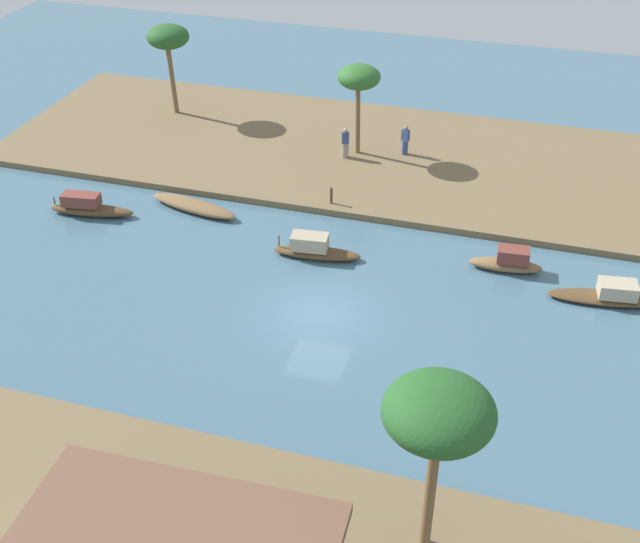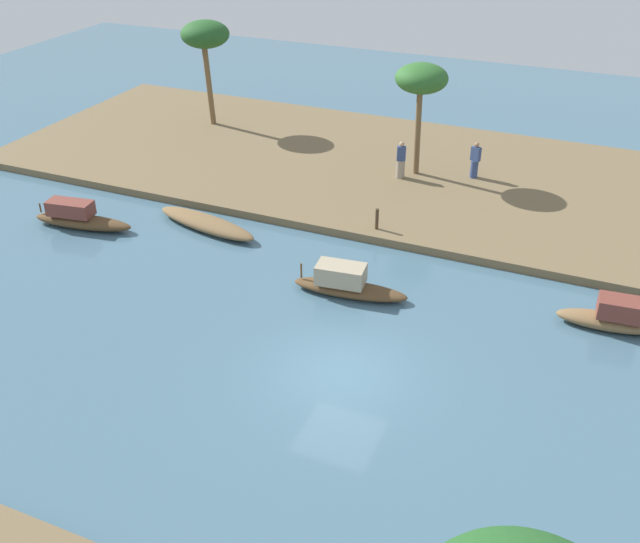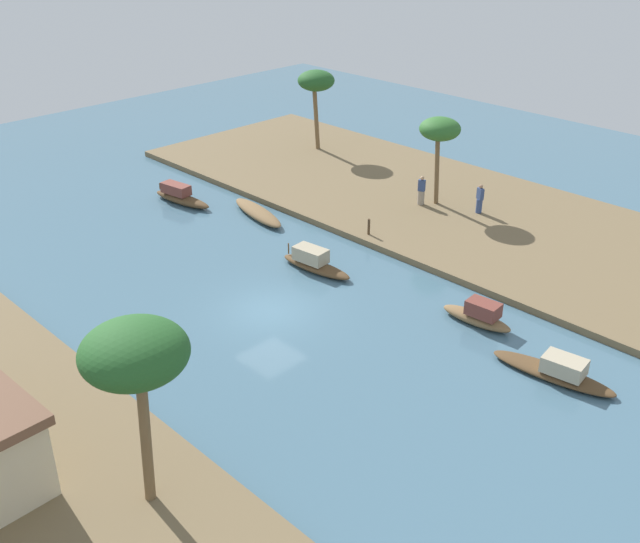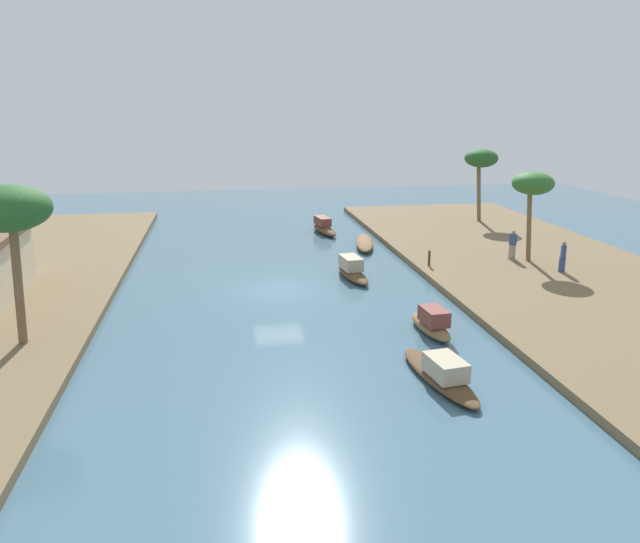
{
  "view_description": "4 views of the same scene",
  "coord_description": "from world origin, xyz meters",
  "px_view_note": "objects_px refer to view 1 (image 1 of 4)",
  "views": [
    {
      "loc": [
        -8.09,
        26.55,
        20.7
      ],
      "look_at": [
        0.56,
        -2.07,
        0.74
      ],
      "focal_mm": 46.12,
      "sensor_mm": 36.0,
      "label": 1
    },
    {
      "loc": [
        -6.28,
        16.17,
        13.79
      ],
      "look_at": [
        2.27,
        -3.68,
        1.06
      ],
      "focal_mm": 40.94,
      "sensor_mm": 36.0,
      "label": 2
    },
    {
      "loc": [
        -22.38,
        18.85,
        16.92
      ],
      "look_at": [
        -0.07,
        -3.11,
        0.9
      ],
      "focal_mm": 42.07,
      "sensor_mm": 36.0,
      "label": 3
    },
    {
      "loc": [
        -29.72,
        2.69,
        9.22
      ],
      "look_at": [
        -0.13,
        -2.18,
        0.89
      ],
      "focal_mm": 33.9,
      "sensor_mm": 36.0,
      "label": 4
    }
  ],
  "objects_px": {
    "sampan_with_red_awning": "(610,295)",
    "palm_tree_right_tall": "(439,414)",
    "sampan_foreground": "(508,262)",
    "person_by_mooring": "(345,145)",
    "mooring_post": "(331,195)",
    "palm_tree_left_far": "(168,38)",
    "sampan_downstream_large": "(194,206)",
    "sampan_upstream_small": "(89,207)",
    "sampan_near_left_bank": "(314,249)",
    "person_on_near_bank": "(405,141)",
    "palm_tree_left_near": "(359,79)"
  },
  "relations": [
    {
      "from": "sampan_upstream_small",
      "to": "palm_tree_right_tall",
      "type": "bearing_deg",
      "value": 134.35
    },
    {
      "from": "sampan_downstream_large",
      "to": "palm_tree_right_tall",
      "type": "bearing_deg",
      "value": 143.53
    },
    {
      "from": "sampan_near_left_bank",
      "to": "person_on_near_bank",
      "type": "xyz_separation_m",
      "value": [
        -1.88,
        -11.33,
        0.68
      ]
    },
    {
      "from": "sampan_with_red_awning",
      "to": "palm_tree_right_tall",
      "type": "bearing_deg",
      "value": 62.72
    },
    {
      "from": "sampan_with_red_awning",
      "to": "palm_tree_right_tall",
      "type": "distance_m",
      "value": 16.55
    },
    {
      "from": "sampan_near_left_bank",
      "to": "person_on_near_bank",
      "type": "bearing_deg",
      "value": -105.94
    },
    {
      "from": "sampan_with_red_awning",
      "to": "sampan_upstream_small",
      "type": "distance_m",
      "value": 25.24
    },
    {
      "from": "sampan_near_left_bank",
      "to": "person_on_near_bank",
      "type": "height_order",
      "value": "person_on_near_bank"
    },
    {
      "from": "sampan_downstream_large",
      "to": "sampan_upstream_small",
      "type": "xyz_separation_m",
      "value": [
        4.89,
        1.93,
        0.17
      ]
    },
    {
      "from": "sampan_upstream_small",
      "to": "person_by_mooring",
      "type": "distance_m",
      "value": 14.38
    },
    {
      "from": "sampan_near_left_bank",
      "to": "palm_tree_left_near",
      "type": "height_order",
      "value": "palm_tree_left_near"
    },
    {
      "from": "palm_tree_left_far",
      "to": "person_by_mooring",
      "type": "bearing_deg",
      "value": 165.98
    },
    {
      "from": "sampan_downstream_large",
      "to": "person_by_mooring",
      "type": "bearing_deg",
      "value": -116.23
    },
    {
      "from": "sampan_upstream_small",
      "to": "mooring_post",
      "type": "bearing_deg",
      "value": -169.18
    },
    {
      "from": "palm_tree_right_tall",
      "to": "sampan_upstream_small",
      "type": "bearing_deg",
      "value": -36.99
    },
    {
      "from": "mooring_post",
      "to": "sampan_downstream_large",
      "type": "bearing_deg",
      "value": 17.93
    },
    {
      "from": "sampan_foreground",
      "to": "person_on_near_bank",
      "type": "relative_size",
      "value": 1.97
    },
    {
      "from": "palm_tree_right_tall",
      "to": "sampan_downstream_large",
      "type": "bearing_deg",
      "value": -48.34
    },
    {
      "from": "sampan_downstream_large",
      "to": "palm_tree_left_near",
      "type": "bearing_deg",
      "value": -116.32
    },
    {
      "from": "sampan_foreground",
      "to": "palm_tree_left_near",
      "type": "xyz_separation_m",
      "value": [
        9.46,
        -9.13,
        4.33
      ]
    },
    {
      "from": "mooring_post",
      "to": "palm_tree_right_tall",
      "type": "relative_size",
      "value": 0.15
    },
    {
      "from": "palm_tree_right_tall",
      "to": "sampan_foreground",
      "type": "bearing_deg",
      "value": -92.72
    },
    {
      "from": "mooring_post",
      "to": "palm_tree_right_tall",
      "type": "xyz_separation_m",
      "value": [
        -8.47,
        19.17,
        4.69
      ]
    },
    {
      "from": "sampan_near_left_bank",
      "to": "mooring_post",
      "type": "distance_m",
      "value": 4.62
    },
    {
      "from": "sampan_upstream_small",
      "to": "mooring_post",
      "type": "distance_m",
      "value": 12.26
    },
    {
      "from": "sampan_downstream_large",
      "to": "palm_tree_left_far",
      "type": "relative_size",
      "value": 0.92
    },
    {
      "from": "mooring_post",
      "to": "palm_tree_left_far",
      "type": "relative_size",
      "value": 0.16
    },
    {
      "from": "sampan_foreground",
      "to": "person_by_mooring",
      "type": "height_order",
      "value": "person_by_mooring"
    },
    {
      "from": "person_on_near_bank",
      "to": "palm_tree_left_far",
      "type": "relative_size",
      "value": 0.31
    },
    {
      "from": "sampan_downstream_large",
      "to": "person_by_mooring",
      "type": "relative_size",
      "value": 2.95
    },
    {
      "from": "sampan_foreground",
      "to": "mooring_post",
      "type": "height_order",
      "value": "mooring_post"
    },
    {
      "from": "sampan_upstream_small",
      "to": "person_on_near_bank",
      "type": "xyz_separation_m",
      "value": [
        -13.94,
        -10.84,
        0.68
      ]
    },
    {
      "from": "sampan_downstream_large",
      "to": "person_on_near_bank",
      "type": "xyz_separation_m",
      "value": [
        -9.05,
        -8.91,
        0.85
      ]
    },
    {
      "from": "palm_tree_left_near",
      "to": "sampan_near_left_bank",
      "type": "bearing_deg",
      "value": 93.93
    },
    {
      "from": "person_by_mooring",
      "to": "palm_tree_left_near",
      "type": "relative_size",
      "value": 0.34
    },
    {
      "from": "sampan_with_red_awning",
      "to": "sampan_foreground",
      "type": "distance_m",
      "value": 4.62
    },
    {
      "from": "sampan_with_red_awning",
      "to": "palm_tree_right_tall",
      "type": "height_order",
      "value": "palm_tree_right_tall"
    },
    {
      "from": "person_by_mooring",
      "to": "sampan_near_left_bank",
      "type": "bearing_deg",
      "value": -103.17
    },
    {
      "from": "palm_tree_left_near",
      "to": "palm_tree_left_far",
      "type": "bearing_deg",
      "value": -10.59
    },
    {
      "from": "sampan_foreground",
      "to": "person_by_mooring",
      "type": "distance_m",
      "value": 13.12
    },
    {
      "from": "sampan_upstream_small",
      "to": "palm_tree_left_near",
      "type": "xyz_separation_m",
      "value": [
        -11.33,
        -10.12,
        4.35
      ]
    },
    {
      "from": "sampan_with_red_awning",
      "to": "sampan_foreground",
      "type": "relative_size",
      "value": 1.51
    },
    {
      "from": "sampan_downstream_large",
      "to": "sampan_upstream_small",
      "type": "distance_m",
      "value": 5.26
    },
    {
      "from": "sampan_foreground",
      "to": "sampan_near_left_bank",
      "type": "bearing_deg",
      "value": 4.79
    },
    {
      "from": "sampan_with_red_awning",
      "to": "palm_tree_left_near",
      "type": "bearing_deg",
      "value": -44.6
    },
    {
      "from": "sampan_upstream_small",
      "to": "palm_tree_right_tall",
      "type": "xyz_separation_m",
      "value": [
        -20.02,
        15.08,
        5.05
      ]
    },
    {
      "from": "sampan_with_red_awning",
      "to": "mooring_post",
      "type": "height_order",
      "value": "mooring_post"
    },
    {
      "from": "sampan_near_left_bank",
      "to": "sampan_downstream_large",
      "type": "bearing_deg",
      "value": -25.18
    },
    {
      "from": "person_by_mooring",
      "to": "palm_tree_left_far",
      "type": "distance_m",
      "value": 12.85
    },
    {
      "from": "person_by_mooring",
      "to": "palm_tree_left_far",
      "type": "xyz_separation_m",
      "value": [
        11.83,
        -2.96,
        4.05
      ]
    }
  ]
}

